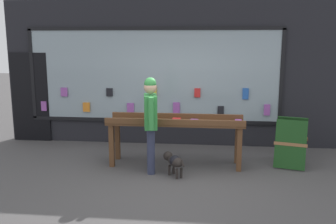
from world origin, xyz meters
TOP-DOWN VIEW (x-y plane):
  - ground_plane at (0.00, 0.00)m, footprint 40.00×40.00m
  - shopfront_facade at (-0.09, 2.39)m, footprint 8.16×0.29m
  - display_table_main at (0.00, 0.84)m, footprint 2.59×0.63m
  - person_browsing at (-0.41, 0.36)m, footprint 0.30×0.67m
  - small_dog at (0.03, 0.22)m, footprint 0.43×0.49m
  - sandwich_board_sign at (2.23, 1.12)m, footprint 0.75×0.92m

SIDE VIEW (x-z plane):
  - ground_plane at x=0.00m, z-range 0.00..0.00m
  - small_dog at x=0.03m, z-range 0.08..0.48m
  - sandwich_board_sign at x=2.23m, z-range 0.01..0.91m
  - display_table_main at x=0.00m, z-range 0.29..1.25m
  - person_browsing at x=-0.41m, z-range 0.16..1.90m
  - shopfront_facade at x=-0.09m, z-range -0.01..3.28m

